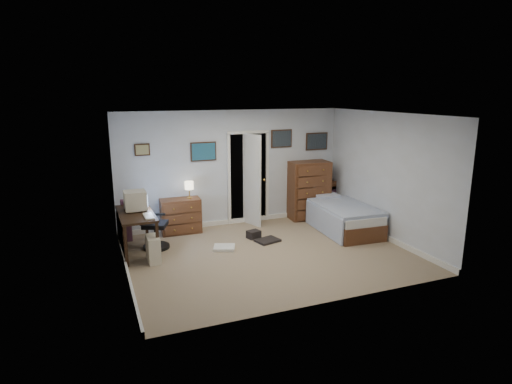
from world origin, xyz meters
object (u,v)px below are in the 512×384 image
at_px(low_dresser, 181,216).
at_px(tall_dresser, 309,190).
at_px(computer_desk, 131,222).
at_px(office_chair, 152,228).
at_px(bed, 342,217).

relative_size(low_dresser, tall_dresser, 0.61).
distance_m(computer_desk, office_chair, 0.44).
bearing_deg(tall_dresser, bed, -73.47).
height_order(office_chair, low_dresser, office_chair).
height_order(computer_desk, tall_dresser, tall_dresser).
bearing_deg(computer_desk, bed, -4.59).
xyz_separation_m(computer_desk, low_dresser, (1.06, 0.83, -0.22)).
bearing_deg(low_dresser, office_chair, -131.73).
relative_size(office_chair, low_dresser, 1.25).
distance_m(office_chair, bed, 3.91).
relative_size(computer_desk, low_dresser, 1.62).
bearing_deg(bed, tall_dresser, 105.64).
relative_size(computer_desk, tall_dresser, 0.99).
height_order(computer_desk, bed, computer_desk).
bearing_deg(low_dresser, bed, -16.64).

